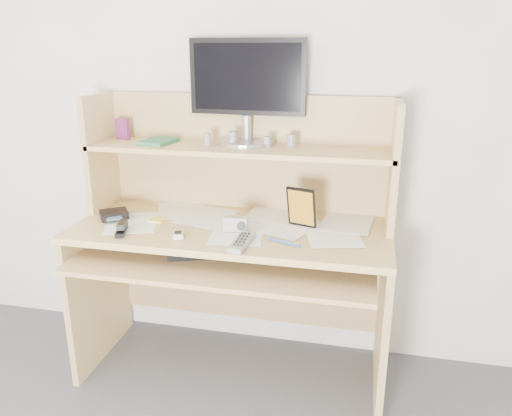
% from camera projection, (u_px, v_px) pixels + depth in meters
% --- Properties ---
extents(back_wall, '(3.60, 0.04, 2.50)m').
position_uv_depth(back_wall, '(247.00, 104.00, 2.36)').
color(back_wall, white).
rests_on(back_wall, floor).
extents(desk, '(1.40, 0.70, 1.30)m').
position_uv_depth(desk, '(236.00, 232.00, 2.31)').
color(desk, tan).
rests_on(desk, floor).
extents(paper_clutter, '(1.32, 0.54, 0.01)m').
position_uv_depth(paper_clutter, '(231.00, 226.00, 2.21)').
color(paper_clutter, white).
rests_on(paper_clutter, desk).
extents(keyboard, '(0.49, 0.30, 0.03)m').
position_uv_depth(keyboard, '(222.00, 249.00, 2.19)').
color(keyboard, black).
rests_on(keyboard, desk).
extents(tv_remote, '(0.07, 0.21, 0.02)m').
position_uv_depth(tv_remote, '(242.00, 242.00, 1.99)').
color(tv_remote, gray).
rests_on(tv_remote, paper_clutter).
extents(flip_phone, '(0.06, 0.09, 0.02)m').
position_uv_depth(flip_phone, '(179.00, 233.00, 2.09)').
color(flip_phone, silver).
rests_on(flip_phone, paper_clutter).
extents(stapler, '(0.08, 0.14, 0.04)m').
position_uv_depth(stapler, '(121.00, 227.00, 2.13)').
color(stapler, black).
rests_on(stapler, paper_clutter).
extents(wallet, '(0.16, 0.15, 0.03)m').
position_uv_depth(wallet, '(114.00, 214.00, 2.31)').
color(wallet, black).
rests_on(wallet, paper_clutter).
extents(sticky_note_pad, '(0.07, 0.07, 0.01)m').
position_uv_depth(sticky_note_pad, '(157.00, 220.00, 2.29)').
color(sticky_note_pad, gold).
rests_on(sticky_note_pad, desk).
extents(digital_camera, '(0.10, 0.04, 0.06)m').
position_uv_depth(digital_camera, '(236.00, 224.00, 2.14)').
color(digital_camera, '#A3A2A5').
rests_on(digital_camera, paper_clutter).
extents(game_case, '(0.13, 0.05, 0.18)m').
position_uv_depth(game_case, '(301.00, 207.00, 2.16)').
color(game_case, black).
rests_on(game_case, paper_clutter).
extents(blue_pen, '(0.15, 0.06, 0.01)m').
position_uv_depth(blue_pen, '(283.00, 242.00, 2.01)').
color(blue_pen, blue).
rests_on(blue_pen, paper_clutter).
extents(card_box, '(0.08, 0.04, 0.10)m').
position_uv_depth(card_box, '(123.00, 129.00, 2.41)').
color(card_box, '#A12B15').
rests_on(card_box, desk).
extents(shelf_book, '(0.15, 0.19, 0.02)m').
position_uv_depth(shelf_book, '(158.00, 141.00, 2.32)').
color(shelf_book, '#2D714C').
rests_on(shelf_book, desk).
extents(chip_stack_a, '(0.04, 0.04, 0.05)m').
position_uv_depth(chip_stack_a, '(267.00, 142.00, 2.23)').
color(chip_stack_a, black).
rests_on(chip_stack_a, desk).
extents(chip_stack_b, '(0.05, 0.05, 0.06)m').
position_uv_depth(chip_stack_b, '(207.00, 140.00, 2.25)').
color(chip_stack_b, white).
rests_on(chip_stack_b, desk).
extents(chip_stack_c, '(0.05, 0.05, 0.06)m').
position_uv_depth(chip_stack_c, '(291.00, 141.00, 2.23)').
color(chip_stack_c, black).
rests_on(chip_stack_c, desk).
extents(chip_stack_d, '(0.04, 0.04, 0.07)m').
position_uv_depth(chip_stack_d, '(233.00, 139.00, 2.25)').
color(chip_stack_d, white).
rests_on(chip_stack_d, desk).
extents(monitor, '(0.54, 0.27, 0.47)m').
position_uv_depth(monitor, '(247.00, 88.00, 2.26)').
color(monitor, '#A1A2A6').
rests_on(monitor, desk).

